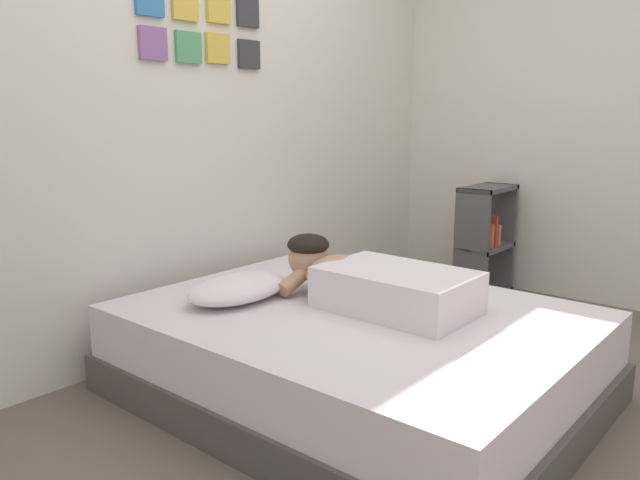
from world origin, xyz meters
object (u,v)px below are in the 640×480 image
object	(u,v)px
bed	(355,353)
cell_phone	(403,318)
person_lying	(370,281)
pillow	(238,288)
bookshelf	(484,241)
coffee_cup	(332,277)

from	to	relation	value
bed	cell_phone	bearing A→B (deg)	-86.51
bed	person_lying	size ratio (longest dim) A/B	2.08
bed	pillow	world-z (taller)	pillow
cell_phone	bookshelf	distance (m)	1.84
bed	cell_phone	world-z (taller)	cell_phone
cell_phone	pillow	bearing A→B (deg)	109.58
bed	coffee_cup	size ratio (longest dim) A/B	15.34
coffee_cup	bookshelf	distance (m)	1.55
coffee_cup	bookshelf	xyz separation A→B (m)	(1.55, -0.07, -0.05)
pillow	coffee_cup	bearing A→B (deg)	-17.64
person_lying	cell_phone	xyz separation A→B (m)	(-0.08, -0.22, -0.10)
bed	pillow	distance (m)	0.60
bed	person_lying	world-z (taller)	person_lying
person_lying	bookshelf	bearing A→B (deg)	8.83
pillow	bookshelf	xyz separation A→B (m)	(2.03, -0.23, -0.07)
bookshelf	coffee_cup	bearing A→B (deg)	177.34
person_lying	coffee_cup	bearing A→B (deg)	66.48
coffee_cup	cell_phone	size ratio (longest dim) A/B	0.89
bed	cell_phone	size ratio (longest dim) A/B	13.70
person_lying	bookshelf	distance (m)	1.72
coffee_cup	bed	bearing A→B (deg)	-126.14
pillow	bookshelf	world-z (taller)	bookshelf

